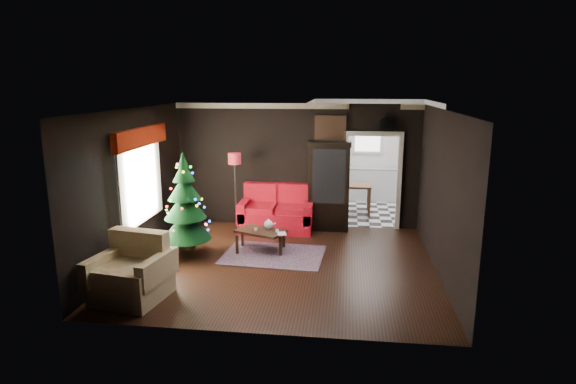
# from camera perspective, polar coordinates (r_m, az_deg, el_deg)

# --- Properties ---
(floor) EXTENTS (5.50, 5.50, 0.00)m
(floor) POSITION_cam_1_polar(r_m,az_deg,el_deg) (8.83, -0.73, -8.60)
(floor) COLOR black
(floor) RESTS_ON ground
(ceiling) EXTENTS (5.50, 5.50, 0.00)m
(ceiling) POSITION_cam_1_polar(r_m,az_deg,el_deg) (8.22, -0.78, 9.86)
(ceiling) COLOR white
(ceiling) RESTS_ON ground
(wall_back) EXTENTS (5.50, 0.00, 5.50)m
(wall_back) POSITION_cam_1_polar(r_m,az_deg,el_deg) (10.85, 1.04, 3.16)
(wall_back) COLOR black
(wall_back) RESTS_ON ground
(wall_front) EXTENTS (5.50, 0.00, 5.50)m
(wall_front) POSITION_cam_1_polar(r_m,az_deg,el_deg) (6.03, -3.98, -4.86)
(wall_front) COLOR black
(wall_front) RESTS_ON ground
(wall_left) EXTENTS (0.00, 5.50, 5.50)m
(wall_left) POSITION_cam_1_polar(r_m,az_deg,el_deg) (9.19, -17.99, 0.74)
(wall_left) COLOR black
(wall_left) RESTS_ON ground
(wall_right) EXTENTS (0.00, 5.50, 5.50)m
(wall_right) POSITION_cam_1_polar(r_m,az_deg,el_deg) (8.50, 17.94, -0.21)
(wall_right) COLOR black
(wall_right) RESTS_ON ground
(doorway) EXTENTS (1.10, 0.10, 2.10)m
(doorway) POSITION_cam_1_polar(r_m,az_deg,el_deg) (10.87, 9.98, 1.11)
(doorway) COLOR beige
(doorway) RESTS_ON ground
(left_window) EXTENTS (0.05, 1.60, 1.40)m
(left_window) POSITION_cam_1_polar(r_m,az_deg,el_deg) (9.35, -17.28, 1.30)
(left_window) COLOR white
(left_window) RESTS_ON wall_left
(valance) EXTENTS (0.12, 2.10, 0.35)m
(valance) POSITION_cam_1_polar(r_m,az_deg,el_deg) (9.19, -17.16, 6.30)
(valance) COLOR #701305
(valance) RESTS_ON wall_left
(kitchen_floor) EXTENTS (3.00, 3.00, 0.00)m
(kitchen_floor) POSITION_cam_1_polar(r_m,az_deg,el_deg) (12.57, 9.47, -2.18)
(kitchen_floor) COLOR white
(kitchen_floor) RESTS_ON ground
(kitchen_window) EXTENTS (0.70, 0.06, 0.70)m
(kitchen_window) POSITION_cam_1_polar(r_m,az_deg,el_deg) (13.69, 9.50, 6.29)
(kitchen_window) COLOR white
(kitchen_window) RESTS_ON ground
(rug) EXTENTS (1.98, 1.50, 0.01)m
(rug) POSITION_cam_1_polar(r_m,az_deg,el_deg) (9.26, -1.75, -7.52)
(rug) COLOR #3A2C34
(rug) RESTS_ON ground
(loveseat) EXTENTS (1.70, 0.90, 1.00)m
(loveseat) POSITION_cam_1_polar(r_m,az_deg,el_deg) (10.66, -1.38, -1.98)
(loveseat) COLOR maroon
(loveseat) RESTS_ON ground
(curio_cabinet) EXTENTS (0.90, 0.45, 1.90)m
(curio_cabinet) POSITION_cam_1_polar(r_m,az_deg,el_deg) (10.66, 4.91, 0.48)
(curio_cabinet) COLOR black
(curio_cabinet) RESTS_ON ground
(floor_lamp) EXTENTS (0.37, 0.37, 1.83)m
(floor_lamp) POSITION_cam_1_polar(r_m,az_deg,el_deg) (10.66, -6.30, -0.22)
(floor_lamp) COLOR black
(floor_lamp) RESTS_ON ground
(christmas_tree) EXTENTS (1.20, 1.20, 1.80)m
(christmas_tree) POSITION_cam_1_polar(r_m,az_deg,el_deg) (9.13, -12.22, -1.25)
(christmas_tree) COLOR black
(christmas_tree) RESTS_ON ground
(armchair) EXTENTS (1.18, 1.18, 1.04)m
(armchair) POSITION_cam_1_polar(r_m,az_deg,el_deg) (7.71, -18.29, -8.88)
(armchair) COLOR beige
(armchair) RESTS_ON ground
(coffee_table) EXTENTS (1.06, 0.86, 0.41)m
(coffee_table) POSITION_cam_1_polar(r_m,az_deg,el_deg) (9.44, -3.25, -5.78)
(coffee_table) COLOR black
(coffee_table) RESTS_ON rug
(teapot) EXTENTS (0.25, 0.25, 0.19)m
(teapot) POSITION_cam_1_polar(r_m,az_deg,el_deg) (9.42, -2.34, -3.87)
(teapot) COLOR white
(teapot) RESTS_ON coffee_table
(cup_a) EXTENTS (0.08, 0.08, 0.06)m
(cup_a) POSITION_cam_1_polar(r_m,az_deg,el_deg) (9.34, -3.87, -4.47)
(cup_a) COLOR beige
(cup_a) RESTS_ON coffee_table
(cup_b) EXTENTS (0.07, 0.07, 0.06)m
(cup_b) POSITION_cam_1_polar(r_m,az_deg,el_deg) (9.24, -1.30, -4.64)
(cup_b) COLOR silver
(cup_b) RESTS_ON coffee_table
(book) EXTENTS (0.16, 0.06, 0.22)m
(book) POSITION_cam_1_polar(r_m,az_deg,el_deg) (9.07, -1.24, -4.44)
(book) COLOR #80614D
(book) RESTS_ON coffee_table
(wall_clock) EXTENTS (0.32, 0.32, 0.06)m
(wall_clock) POSITION_cam_1_polar(r_m,az_deg,el_deg) (10.65, 11.62, 8.04)
(wall_clock) COLOR silver
(wall_clock) RESTS_ON wall_back
(painting) EXTENTS (0.62, 0.05, 0.52)m
(painting) POSITION_cam_1_polar(r_m,az_deg,el_deg) (10.64, 5.08, 7.54)
(painting) COLOR tan
(painting) RESTS_ON wall_back
(kitchen_counter) EXTENTS (1.80, 0.60, 0.90)m
(kitchen_counter) POSITION_cam_1_polar(r_m,az_deg,el_deg) (13.64, 9.35, 0.95)
(kitchen_counter) COLOR silver
(kitchen_counter) RESTS_ON ground
(kitchen_table) EXTENTS (0.70, 0.70, 0.75)m
(kitchen_table) POSITION_cam_1_polar(r_m,az_deg,el_deg) (12.18, 8.18, -0.81)
(kitchen_table) COLOR brown
(kitchen_table) RESTS_ON ground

